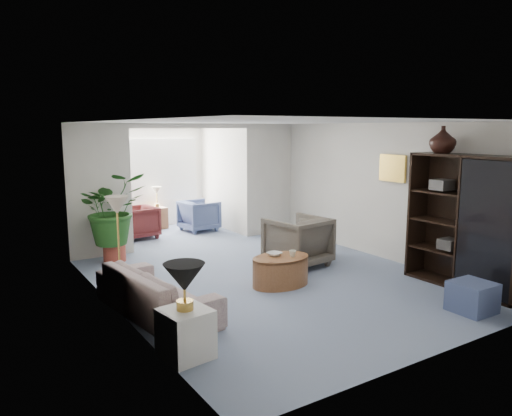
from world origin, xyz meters
TOP-DOWN VIEW (x-y plane):
  - floor at (0.00, 0.00)m, footprint 6.00×6.00m
  - sunroom_floor at (0.00, 4.10)m, footprint 2.60×2.60m
  - back_pier_left at (-1.90, 3.00)m, footprint 1.20×0.12m
  - back_pier_right at (1.90, 3.00)m, footprint 1.20×0.12m
  - back_header at (0.00, 3.00)m, footprint 2.60×0.12m
  - window_pane at (0.00, 5.18)m, footprint 2.20×0.02m
  - window_blinds at (0.00, 5.15)m, footprint 2.20×0.02m
  - framed_picture at (2.46, -0.10)m, footprint 0.04×0.50m
  - sofa at (-2.09, -0.25)m, footprint 1.06×2.13m
  - end_table at (-2.29, -1.60)m, footprint 0.54×0.54m
  - table_lamp at (-2.29, -1.60)m, footprint 0.44×0.44m
  - floor_lamp at (-2.13, 1.19)m, footprint 0.36×0.36m
  - coffee_table at (-0.04, -0.17)m, footprint 1.14×1.14m
  - coffee_bowl at (-0.09, -0.07)m, footprint 0.27×0.27m
  - coffee_cup at (0.11, -0.27)m, footprint 0.13×0.13m
  - wingback_chair at (0.84, 0.56)m, footprint 1.06×1.08m
  - side_table_dark at (1.54, 0.86)m, footprint 0.53×0.46m
  - entertainment_cabinet at (2.23, -1.76)m, footprint 0.49×1.82m
  - cabinet_urn at (2.23, -1.26)m, footprint 0.40×0.40m
  - ottoman at (1.45, -2.45)m, footprint 0.51×0.51m
  - plant_pot at (-1.80, 2.58)m, footprint 0.40×0.40m
  - house_plant at (-1.80, 2.58)m, footprint 1.18×1.02m
  - sunroom_chair_blue at (0.69, 4.16)m, footprint 0.86×0.84m
  - sunroom_chair_maroon at (-0.81, 4.16)m, footprint 0.84×0.82m
  - sunroom_table at (-0.06, 4.91)m, footprint 0.45×0.36m
  - shelf_clutter at (2.18, -1.83)m, footprint 0.30×1.15m

SIDE VIEW (x-z plane):
  - floor at x=0.00m, z-range 0.00..0.00m
  - sunroom_floor at x=0.00m, z-range 0.00..0.00m
  - plant_pot at x=-1.80m, z-range 0.00..0.32m
  - ottoman at x=1.45m, z-range 0.00..0.40m
  - coffee_table at x=-0.04m, z-range 0.00..0.45m
  - sunroom_table at x=-0.06m, z-range 0.00..0.51m
  - end_table at x=-2.29m, z-range 0.00..0.53m
  - side_table_dark at x=1.54m, z-range 0.00..0.56m
  - sofa at x=-2.09m, z-range 0.00..0.60m
  - sunroom_chair_maroon at x=-0.81m, z-range 0.00..0.71m
  - sunroom_chair_blue at x=0.69m, z-range 0.00..0.73m
  - wingback_chair at x=0.84m, z-range 0.00..0.88m
  - coffee_bowl at x=-0.09m, z-range 0.45..0.50m
  - coffee_cup at x=0.11m, z-range 0.45..0.55m
  - table_lamp at x=-2.29m, z-range 0.73..1.03m
  - house_plant at x=-1.80m, z-range 0.32..1.63m
  - entertainment_cabinet at x=2.23m, z-range 0.00..2.02m
  - shelf_clutter at x=2.18m, z-range 0.56..1.62m
  - back_pier_left at x=-1.90m, z-range 0.00..2.50m
  - back_pier_right at x=1.90m, z-range 0.00..2.50m
  - floor_lamp at x=-2.13m, z-range 1.11..1.39m
  - window_pane at x=0.00m, z-range 0.65..2.15m
  - window_blinds at x=0.00m, z-range 0.65..2.15m
  - framed_picture at x=2.46m, z-range 1.50..1.90m
  - cabinet_urn at x=2.23m, z-range 2.02..2.44m
  - back_header at x=0.00m, z-range 2.40..2.50m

